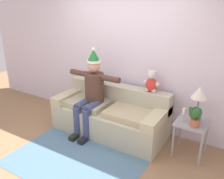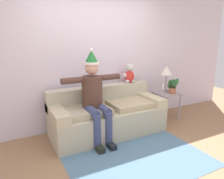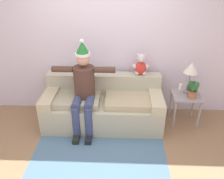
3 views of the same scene
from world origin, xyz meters
name	(u,v)px [view 2 (image 2 of 3)]	position (x,y,z in m)	size (l,w,h in m)	color
ground_plane	(139,160)	(0.00, 0.00, 0.00)	(10.00, 10.00, 0.00)	#956F4C
back_wall	(94,56)	(0.00, 1.55, 1.35)	(7.00, 0.10, 2.70)	silver
couch	(107,115)	(0.00, 1.03, 0.33)	(2.01, 0.86, 0.82)	#B2AC8F
person_seated	(94,95)	(-0.30, 0.87, 0.78)	(1.02, 0.77, 1.54)	#4E3128
teddy_bear	(130,74)	(0.64, 1.30, 1.00)	(0.29, 0.17, 0.38)	red
side_table	(167,97)	(1.42, 1.06, 0.47)	(0.47, 0.44, 0.57)	#9A9294
table_lamp	(167,72)	(1.45, 1.14, 1.00)	(0.24, 0.24, 0.55)	gray
potted_plant	(173,86)	(1.47, 0.96, 0.74)	(0.22, 0.26, 0.35)	#A56042
candle_tall	(163,87)	(1.29, 1.04, 0.71)	(0.04, 0.04, 0.21)	beige
area_rug	(138,159)	(0.00, 0.01, 0.00)	(1.99, 1.38, 0.01)	slate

